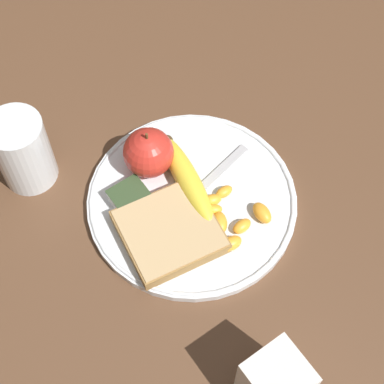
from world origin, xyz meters
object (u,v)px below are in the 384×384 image
at_px(apple, 148,153).
at_px(banana, 187,179).
at_px(fork, 194,195).
at_px(jam_packet, 129,196).
at_px(juice_glass, 23,152).
at_px(plate, 192,201).
at_px(bread_slice, 170,231).
at_px(condiment_caddy, 275,383).

relative_size(apple, banana, 0.50).
xyz_separation_m(banana, fork, (-0.00, -0.02, -0.01)).
relative_size(fork, jam_packet, 3.70).
relative_size(juice_glass, fork, 0.63).
height_order(banana, jam_packet, banana).
distance_m(plate, apple, 0.09).
distance_m(juice_glass, fork, 0.24).
bearing_deg(apple, juice_glass, 145.89).
bearing_deg(bread_slice, condiment_caddy, -94.06).
xyz_separation_m(juice_glass, bread_slice, (0.10, -0.20, -0.03)).
distance_m(apple, bread_slice, 0.11).
height_order(banana, bread_slice, banana).
height_order(apple, jam_packet, apple).
xyz_separation_m(apple, bread_slice, (-0.04, -0.11, -0.02)).
xyz_separation_m(plate, bread_slice, (-0.06, -0.03, 0.02)).
relative_size(juice_glass, jam_packet, 2.33).
distance_m(plate, condiment_caddy, 0.28).
relative_size(plate, bread_slice, 2.08).
bearing_deg(banana, fork, -96.14).
height_order(juice_glass, jam_packet, juice_glass).
height_order(plate, fork, fork).
distance_m(bread_slice, jam_packet, 0.08).
bearing_deg(banana, jam_packet, 161.91).
bearing_deg(fork, juice_glass, -58.02).
bearing_deg(banana, plate, -108.74).
distance_m(jam_packet, condiment_caddy, 0.31).
height_order(plate, condiment_caddy, condiment_caddy).
xyz_separation_m(juice_glass, apple, (0.14, -0.09, -0.01)).
relative_size(juice_glass, condiment_caddy, 1.23).
relative_size(banana, bread_slice, 1.13).
xyz_separation_m(plate, apple, (-0.02, 0.08, 0.04)).
bearing_deg(condiment_caddy, bread_slice, 85.94).
distance_m(juice_glass, condiment_caddy, 0.44).
xyz_separation_m(bread_slice, fork, (0.06, 0.03, -0.01)).
xyz_separation_m(plate, banana, (0.01, 0.02, 0.02)).
height_order(apple, bread_slice, apple).
xyz_separation_m(plate, condiment_caddy, (-0.07, -0.26, 0.04)).
distance_m(apple, fork, 0.09).
bearing_deg(banana, apple, 114.77).
xyz_separation_m(bread_slice, condiment_caddy, (-0.02, -0.24, 0.02)).
relative_size(bread_slice, condiment_caddy, 1.50).
xyz_separation_m(fork, jam_packet, (-0.08, 0.05, 0.01)).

